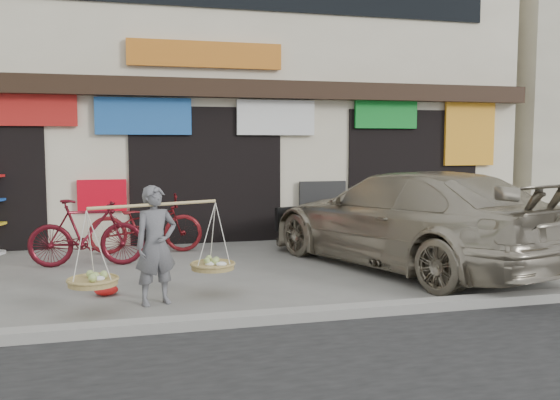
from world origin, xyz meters
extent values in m
plane|color=slate|center=(0.00, 0.00, 0.00)|extent=(70.00, 70.00, 0.00)
cube|color=gray|center=(0.00, -2.00, 0.06)|extent=(70.00, 0.25, 0.12)
cube|color=beige|center=(0.00, 6.50, 3.50)|extent=(14.00, 6.00, 7.00)
cube|color=black|center=(0.00, 3.35, 3.05)|extent=(14.00, 0.35, 0.35)
cube|color=black|center=(0.00, 3.75, 1.35)|extent=(3.00, 0.60, 2.70)
cube|color=black|center=(4.50, 3.75, 1.35)|extent=(3.00, 0.60, 2.70)
cube|color=red|center=(-3.20, 3.42, 2.60)|extent=(1.60, 0.08, 0.60)
cube|color=#225DAF|center=(-1.20, 3.42, 2.50)|extent=(1.80, 0.08, 0.70)
cube|color=white|center=(1.40, 3.42, 2.50)|extent=(1.60, 0.08, 0.70)
cube|color=#108627|center=(3.80, 3.42, 2.60)|extent=(1.40, 0.08, 0.60)
cube|color=orange|center=(5.80, 3.42, 2.20)|extent=(1.20, 0.08, 1.40)
cube|color=red|center=(-2.00, 3.42, 1.00)|extent=(0.90, 0.08, 0.60)
cube|color=#252525|center=(2.40, 3.42, 0.90)|extent=(1.00, 0.08, 0.60)
cube|color=orange|center=(0.00, 3.42, 3.70)|extent=(3.00, 0.08, 0.50)
imported|color=slate|center=(-1.20, -0.92, 0.74)|extent=(0.62, 0.51, 1.47)
cylinder|color=tan|center=(-1.20, -0.92, 1.24)|extent=(1.56, 0.60, 0.04)
cylinder|color=#A1884C|center=(-1.94, -1.18, 0.38)|extent=(0.56, 0.56, 0.07)
ellipsoid|color=#A5BF66|center=(-1.94, -1.18, 0.44)|extent=(0.39, 0.39, 0.10)
cylinder|color=#A1884C|center=(-0.47, -0.65, 0.38)|extent=(0.56, 0.56, 0.07)
ellipsoid|color=#A5BF66|center=(-0.47, -0.65, 0.44)|extent=(0.39, 0.39, 0.10)
imported|color=#4F0D16|center=(-2.18, 1.67, 0.55)|extent=(1.84, 0.61, 1.09)
imported|color=maroon|center=(-1.23, 2.66, 0.53)|extent=(2.05, 0.78, 1.06)
imported|color=#A49A84|center=(2.80, 0.36, 0.78)|extent=(3.79, 5.77, 1.55)
cube|color=black|center=(1.98, 2.77, 0.55)|extent=(1.64, 0.64, 0.45)
cube|color=silver|center=(1.96, 2.83, 0.45)|extent=(0.43, 0.16, 0.12)
ellipsoid|color=red|center=(-1.83, -0.32, 0.07)|extent=(0.31, 0.25, 0.14)
camera|label=1|loc=(-1.52, -8.25, 1.98)|focal=38.00mm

